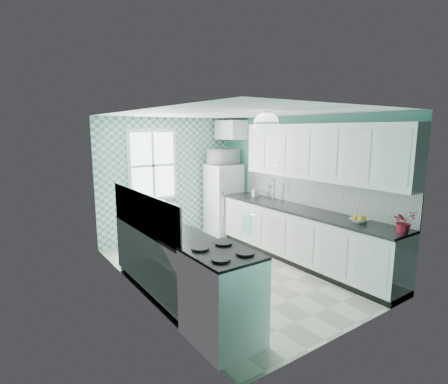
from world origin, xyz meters
TOP-DOWN VIEW (x-y plane):
  - floor at (0.00, 0.00)m, footprint 3.00×4.40m
  - ceiling at (0.00, 0.00)m, footprint 3.00×4.40m
  - wall_back at (0.00, 2.21)m, footprint 3.00×0.02m
  - wall_front at (0.00, -2.21)m, footprint 3.00×0.02m
  - wall_left at (-1.51, 0.00)m, footprint 0.02×4.40m
  - wall_right at (1.51, 0.00)m, footprint 0.02×4.40m
  - accent_wall at (0.00, 2.19)m, footprint 3.00×0.01m
  - window at (-0.35, 2.16)m, footprint 1.04×0.05m
  - backsplash_right at (1.49, -0.40)m, footprint 0.02×3.60m
  - backsplash_left at (-1.49, -0.07)m, footprint 0.02×2.15m
  - upper_cabinets_right at (1.33, -0.60)m, footprint 0.33×3.20m
  - upper_cabinet_fridge at (1.30, 1.83)m, footprint 0.40×0.74m
  - ceiling_light at (0.00, -0.80)m, footprint 0.34×0.34m
  - base_cabinets_right at (1.20, -0.40)m, footprint 0.60×3.60m
  - countertop_right at (1.19, -0.40)m, footprint 0.63×3.60m
  - base_cabinets_left at (-1.20, -0.07)m, footprint 0.60×2.15m
  - countertop_left at (-1.19, -0.07)m, footprint 0.63×2.15m
  - fridge at (1.11, 1.78)m, footprint 0.66×0.66m
  - stove at (-1.20, -1.50)m, footprint 0.65×0.82m
  - sink at (1.20, 0.45)m, footprint 0.44×0.37m
  - rug at (0.06, 0.62)m, footprint 0.73×0.96m
  - dish_towel at (0.89, 0.68)m, footprint 0.03×0.25m
  - fruit_bowl at (1.20, -1.49)m, footprint 0.29×0.29m
  - potted_plant at (1.20, -2.13)m, footprint 0.34×0.32m
  - soap_bottle at (1.25, 0.89)m, footprint 0.10×0.10m
  - microwave at (1.11, 1.78)m, footprint 0.60×0.41m

SIDE VIEW (x-z plane):
  - floor at x=0.00m, z-range -0.02..0.00m
  - rug at x=0.06m, z-range 0.00..0.02m
  - base_cabinets_right at x=1.20m, z-range 0.00..0.90m
  - base_cabinets_left at x=-1.20m, z-range 0.00..0.90m
  - dish_towel at x=0.89m, z-range 0.29..0.67m
  - stove at x=-1.20m, z-range 0.02..1.01m
  - fridge at x=1.11m, z-range 0.00..1.52m
  - countertop_right at x=1.19m, z-range 0.90..0.94m
  - countertop_left at x=-1.19m, z-range 0.90..0.94m
  - sink at x=1.20m, z-range 0.67..1.20m
  - fruit_bowl at x=1.20m, z-range 0.94..1.00m
  - soap_bottle at x=1.25m, z-range 0.94..1.14m
  - potted_plant at x=1.20m, z-range 0.94..1.25m
  - backsplash_right at x=1.49m, z-range 0.94..1.45m
  - backsplash_left at x=-1.49m, z-range 0.94..1.45m
  - wall_back at x=0.00m, z-range 0.00..2.50m
  - wall_front at x=0.00m, z-range 0.00..2.50m
  - wall_left at x=-1.51m, z-range 0.00..2.50m
  - wall_right at x=1.51m, z-range 0.00..2.50m
  - accent_wall at x=0.00m, z-range 0.00..2.50m
  - window at x=-0.35m, z-range 0.83..2.27m
  - microwave at x=1.11m, z-range 1.52..1.86m
  - upper_cabinets_right at x=1.33m, z-range 1.45..2.35m
  - upper_cabinet_fridge at x=1.30m, z-range 2.05..2.45m
  - ceiling_light at x=0.00m, z-range 2.15..2.50m
  - ceiling at x=0.00m, z-range 2.50..2.52m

